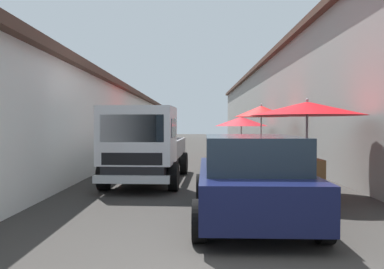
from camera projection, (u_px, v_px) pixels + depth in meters
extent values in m
plane|color=#33302D|center=(202.00, 159.00, 17.36)|extent=(90.00, 90.00, 0.00)
cube|color=silver|center=(66.00, 125.00, 19.60)|extent=(49.50, 7.00, 3.23)
cube|color=#4C3328|center=(66.00, 92.00, 19.56)|extent=(49.80, 7.50, 0.24)
cube|color=gray|center=(337.00, 107.00, 19.50)|extent=(49.50, 7.00, 5.08)
cube|color=#4C3328|center=(338.00, 56.00, 19.43)|extent=(49.80, 7.50, 0.24)
cylinder|color=#9E9EA3|center=(241.00, 136.00, 19.18)|extent=(0.06, 0.06, 2.04)
cone|color=red|center=(241.00, 121.00, 19.16)|extent=(2.73, 2.73, 0.49)
sphere|color=#9E9EA3|center=(241.00, 116.00, 19.15)|extent=(0.07, 0.07, 0.07)
cube|color=brown|center=(242.00, 149.00, 19.12)|extent=(0.71, 0.70, 0.74)
sphere|color=orange|center=(242.00, 141.00, 19.32)|extent=(0.09, 0.09, 0.09)
sphere|color=orange|center=(242.00, 140.00, 18.88)|extent=(0.09, 0.09, 0.09)
sphere|color=orange|center=(242.00, 141.00, 19.17)|extent=(0.09, 0.09, 0.09)
sphere|color=orange|center=(242.00, 141.00, 19.12)|extent=(0.09, 0.09, 0.09)
sphere|color=orange|center=(238.00, 141.00, 19.09)|extent=(0.09, 0.09, 0.09)
cylinder|color=#9E9EA3|center=(144.00, 139.00, 15.69)|extent=(0.06, 0.06, 2.04)
cone|color=red|center=(143.00, 120.00, 15.67)|extent=(2.34, 2.34, 0.45)
sphere|color=#9E9EA3|center=(143.00, 114.00, 15.66)|extent=(0.07, 0.07, 0.07)
cube|color=brown|center=(145.00, 154.00, 15.54)|extent=(0.92, 0.79, 0.83)
sphere|color=orange|center=(142.00, 142.00, 15.71)|extent=(0.09, 0.09, 0.09)
sphere|color=orange|center=(143.00, 143.00, 15.36)|extent=(0.09, 0.09, 0.09)
sphere|color=orange|center=(137.00, 142.00, 15.29)|extent=(0.09, 0.09, 0.09)
cylinder|color=#9E9EA3|center=(307.00, 149.00, 8.47)|extent=(0.06, 0.06, 2.16)
cone|color=red|center=(307.00, 109.00, 8.44)|extent=(2.59, 2.59, 0.31)
sphere|color=#9E9EA3|center=(307.00, 100.00, 8.44)|extent=(0.07, 0.07, 0.07)
cube|color=olive|center=(305.00, 177.00, 8.68)|extent=(0.94, 0.66, 0.85)
sphere|color=orange|center=(312.00, 156.00, 8.71)|extent=(0.09, 0.09, 0.09)
sphere|color=orange|center=(311.00, 156.00, 8.73)|extent=(0.09, 0.09, 0.09)
sphere|color=orange|center=(307.00, 156.00, 8.86)|extent=(0.09, 0.09, 0.09)
sphere|color=orange|center=(303.00, 157.00, 8.65)|extent=(0.09, 0.09, 0.09)
cylinder|color=#9E9EA3|center=(261.00, 136.00, 14.79)|extent=(0.06, 0.06, 2.39)
cone|color=red|center=(261.00, 111.00, 14.76)|extent=(2.13, 2.13, 0.44)
sphere|color=#9E9EA3|center=(261.00, 105.00, 14.75)|extent=(0.07, 0.07, 0.07)
cube|color=brown|center=(256.00, 157.00, 14.61)|extent=(0.89, 0.68, 0.74)
sphere|color=orange|center=(251.00, 147.00, 14.37)|extent=(0.09, 0.09, 0.09)
sphere|color=orange|center=(253.00, 147.00, 14.43)|extent=(0.09, 0.09, 0.09)
sphere|color=orange|center=(259.00, 147.00, 14.29)|extent=(0.09, 0.09, 0.09)
sphere|color=orange|center=(256.00, 147.00, 14.35)|extent=(0.09, 0.09, 0.09)
sphere|color=orange|center=(259.00, 145.00, 14.40)|extent=(0.09, 0.09, 0.09)
cube|color=#0F1438|center=(250.00, 186.00, 6.47)|extent=(3.95, 1.83, 0.64)
cube|color=#19232D|center=(251.00, 152.00, 6.30)|extent=(2.38, 1.58, 0.56)
cube|color=black|center=(239.00, 182.00, 8.38)|extent=(0.15, 1.65, 0.20)
cube|color=silver|center=(214.00, 169.00, 8.42)|extent=(0.07, 0.24, 0.14)
cube|color=silver|center=(265.00, 169.00, 8.38)|extent=(0.07, 0.24, 0.14)
cylinder|color=black|center=(201.00, 188.00, 7.83)|extent=(0.61, 0.22, 0.60)
cylinder|color=black|center=(283.00, 189.00, 7.77)|extent=(0.61, 0.22, 0.60)
cylinder|color=black|center=(199.00, 221.00, 5.18)|extent=(0.61, 0.22, 0.60)
cylinder|color=black|center=(324.00, 222.00, 5.12)|extent=(0.61, 0.22, 0.60)
cube|color=black|center=(150.00, 164.00, 10.83)|extent=(4.87, 1.72, 0.36)
cube|color=silver|center=(138.00, 135.00, 9.18)|extent=(1.63, 1.83, 1.40)
cube|color=#19232D|center=(132.00, 128.00, 8.44)|extent=(0.14, 1.47, 0.63)
cube|color=#19232D|center=(138.00, 128.00, 9.18)|extent=(1.14, 1.83, 0.45)
cube|color=black|center=(132.00, 159.00, 8.45)|extent=(0.13, 1.40, 0.28)
cube|color=silver|center=(131.00, 180.00, 8.38)|extent=(0.21, 1.75, 0.18)
cube|color=gray|center=(181.00, 147.00, 11.59)|extent=(3.16, 0.23, 0.50)
cube|color=gray|center=(128.00, 147.00, 11.69)|extent=(3.16, 0.23, 0.50)
cube|color=gray|center=(161.00, 144.00, 13.19)|extent=(0.15, 1.65, 0.50)
cylinder|color=black|center=(174.00, 176.00, 9.16)|extent=(0.73, 0.26, 0.72)
cylinder|color=black|center=(104.00, 176.00, 9.26)|extent=(0.73, 0.26, 0.72)
cylinder|color=black|center=(184.00, 163.00, 12.22)|extent=(0.73, 0.26, 0.72)
cylinder|color=black|center=(131.00, 163.00, 12.33)|extent=(0.73, 0.26, 0.72)
cylinder|color=#232328|center=(167.00, 146.00, 21.39)|extent=(0.14, 0.14, 0.82)
cylinder|color=#232328|center=(165.00, 146.00, 21.50)|extent=(0.14, 0.14, 0.82)
cube|color=#33518C|center=(166.00, 133.00, 21.42)|extent=(0.45, 0.50, 0.62)
sphere|color=tan|center=(166.00, 126.00, 21.41)|extent=(0.23, 0.23, 0.23)
cylinder|color=#33518C|center=(170.00, 133.00, 21.25)|extent=(0.08, 0.08, 0.56)
cylinder|color=#33518C|center=(162.00, 133.00, 21.60)|extent=(0.08, 0.08, 0.56)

